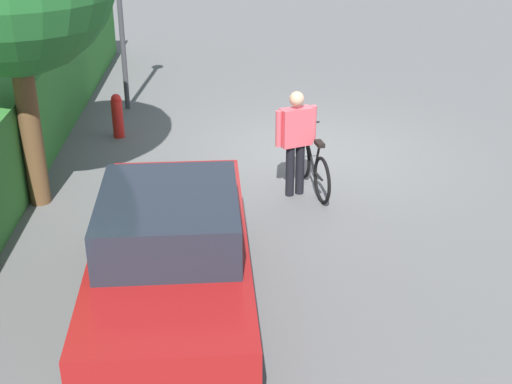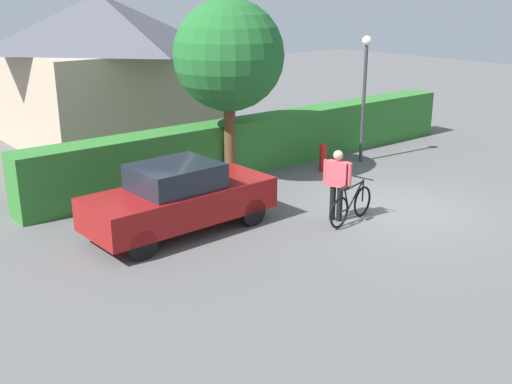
{
  "view_description": "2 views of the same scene",
  "coord_description": "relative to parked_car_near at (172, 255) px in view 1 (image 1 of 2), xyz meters",
  "views": [
    {
      "loc": [
        -11.19,
        1.31,
        4.54
      ],
      "look_at": [
        -3.83,
        1.03,
        1.07
      ],
      "focal_mm": 49.34,
      "sensor_mm": 36.0,
      "label": 1
    },
    {
      "loc": [
        -11.03,
        -8.46,
        4.85
      ],
      "look_at": [
        -3.81,
        0.5,
        1.07
      ],
      "focal_mm": 42.94,
      "sensor_mm": 36.0,
      "label": 2
    }
  ],
  "objects": [
    {
      "name": "parked_car_near",
      "position": [
        0.0,
        0.0,
        0.0
      ],
      "size": [
        4.1,
        1.75,
        1.49
      ],
      "color": "maroon",
      "rests_on": "ground"
    },
    {
      "name": "person_rider",
      "position": [
        3.05,
        -1.59,
        0.18
      ],
      "size": [
        0.36,
        0.61,
        1.6
      ],
      "color": "black",
      "rests_on": "ground"
    },
    {
      "name": "fire_hydrant",
      "position": [
        5.6,
        1.38,
        -0.34
      ],
      "size": [
        0.2,
        0.2,
        0.81
      ],
      "color": "red",
      "rests_on": "ground"
    },
    {
      "name": "hedge_row",
      "position": [
        4.69,
        2.77,
        -0.0
      ],
      "size": [
        14.46,
        0.9,
        1.5
      ],
      "primitive_type": "cube",
      "color": "#2E712C",
      "rests_on": "ground"
    },
    {
      "name": "bicycle",
      "position": [
        3.24,
        -1.87,
        -0.37
      ],
      "size": [
        1.63,
        0.53,
        0.91
      ],
      "color": "black",
      "rests_on": "ground"
    },
    {
      "name": "ground_plane",
      "position": [
        4.69,
        -1.96,
        -0.75
      ],
      "size": [
        60.0,
        60.0,
        0.0
      ],
      "primitive_type": "plane",
      "color": "#585858"
    }
  ]
}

